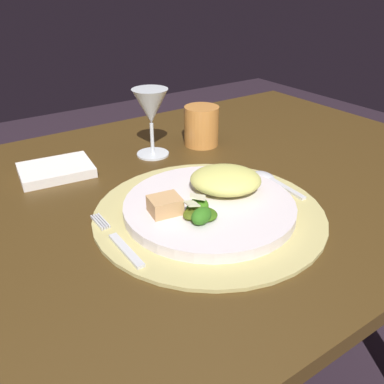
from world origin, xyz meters
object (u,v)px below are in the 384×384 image
fork (118,241)px  spoon (271,179)px  dinner_plate (209,207)px  amber_tumbler (202,126)px  napkin (56,170)px  wine_glass (151,109)px  dining_table (193,242)px

fork → spoon: 0.33m
dinner_plate → amber_tumbler: 0.32m
napkin → amber_tumbler: (0.33, -0.03, 0.04)m
dinner_plate → napkin: bearing=118.2°
wine_glass → dinner_plate: bearing=-100.2°
fork → amber_tumbler: 0.42m
napkin → amber_tumbler: bearing=-5.5°
dining_table → napkin: napkin is taller
dining_table → fork: size_ratio=7.73×
fork → wine_glass: 0.35m
amber_tumbler → fork: bearing=-142.2°
fork → wine_glass: wine_glass is taller
fork → napkin: (0.00, 0.29, 0.00)m
dinner_plate → fork: dinner_plate is taller
amber_tumbler → dinner_plate: bearing=-123.2°
dining_table → napkin: 0.31m
napkin → dining_table: bearing=-40.8°
dinner_plate → spoon: size_ratio=2.15×
dinner_plate → fork: size_ratio=1.77×
dining_table → dinner_plate: 0.20m
spoon → dinner_plate: bearing=-171.0°
napkin → fork: bearing=-90.8°
dining_table → spoon: (0.12, -0.09, 0.15)m
dinner_plate → napkin: (-0.16, 0.29, -0.01)m
fork → wine_glass: (0.21, 0.27, 0.09)m
dinner_plate → wine_glass: size_ratio=1.94×
dining_table → dinner_plate: (-0.05, -0.12, 0.16)m
spoon → fork: bearing=-176.0°
fork → napkin: bearing=89.2°
spoon → wine_glass: (-0.11, 0.25, 0.09)m
fork → amber_tumbler: amber_tumbler is taller
spoon → wine_glass: wine_glass is taller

